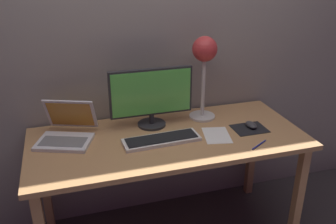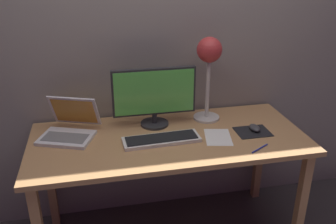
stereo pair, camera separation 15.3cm
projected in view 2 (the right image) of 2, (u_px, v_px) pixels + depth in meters
The scene contains 10 objects.
back_wall at pixel (156, 27), 2.27m from camera, with size 4.80×0.06×2.60m, color gray.
desk at pixel (169, 149), 2.16m from camera, with size 1.60×0.70×0.74m.
monitor at pixel (154, 95), 2.20m from camera, with size 0.51×0.17×0.37m.
keyboard_main at pixel (161, 139), 2.08m from camera, with size 0.45×0.16×0.03m.
laptop at pixel (70, 125), 2.14m from camera, with size 0.38×0.38×0.22m.
desk_lamp at pixel (209, 59), 2.20m from camera, with size 0.17×0.17×0.53m.
mousepad at pixel (253, 132), 2.19m from camera, with size 0.20×0.16×0.00m, color black.
mouse at pixel (255, 128), 2.19m from camera, with size 0.06×0.10×0.03m, color #38383A.
paper_sheet_near_mouse at pixel (218, 137), 2.12m from camera, with size 0.15×0.21×0.00m, color white.
pen at pixel (260, 148), 2.00m from camera, with size 0.01×0.01×0.14m, color #2633A5.
Camera 2 is at (-0.40, -1.85, 1.73)m, focal length 39.08 mm.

